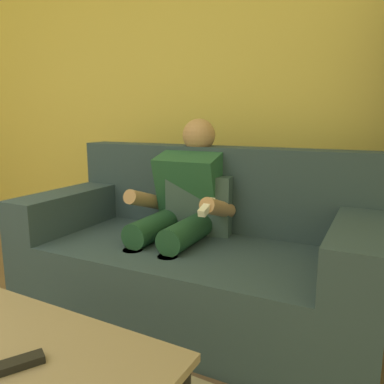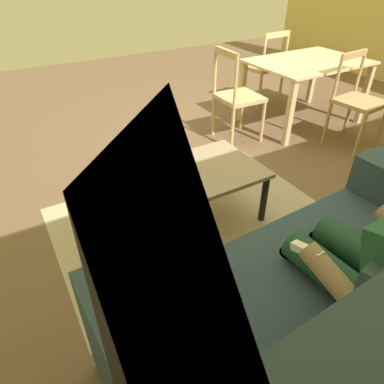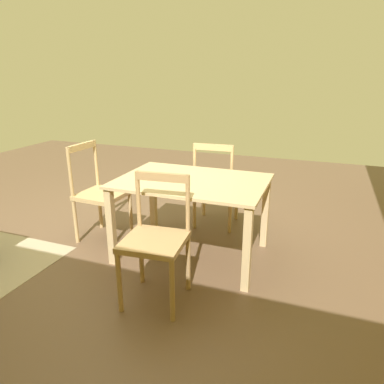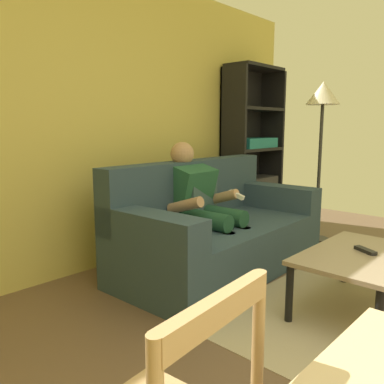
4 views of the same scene
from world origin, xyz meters
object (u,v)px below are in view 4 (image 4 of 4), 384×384
Objects in this scene: couch at (216,231)px; coffee_table at (360,260)px; tv_remote at (365,250)px; floor_lamp at (322,108)px; person_lounging at (203,205)px; bookshelf at (251,161)px.

couch is 1.26m from coffee_table.
couch is 2.04× the size of coffee_table.
couch is at bearing -58.16° from tv_remote.
coffee_table is (0.02, -1.26, 0.02)m from couch.
couch is 1.85m from floor_lamp.
person_lounging is 0.57× the size of bookshelf.
tv_remote is 0.10× the size of floor_lamp.
coffee_table is at bearing 15.90° from tv_remote.
coffee_table is 0.50× the size of bookshelf.
person_lounging is 1.14× the size of coffee_table.
coffee_table is 2.42m from bookshelf.
coffee_table is 0.57× the size of floor_lamp.
bookshelf reaches higher than floor_lamp.
coffee_table is at bearing -89.28° from couch.
tv_remote is at bearing -126.04° from bookshelf.
person_lounging is 1.34m from tv_remote.
tv_remote is (0.05, -0.01, 0.06)m from coffee_table.
floor_lamp is at bearing -11.24° from person_lounging.
floor_lamp is (1.43, 0.99, 1.10)m from coffee_table.
person_lounging reaches higher than tv_remote.
couch is 1.28m from tv_remote.
person_lounging is 6.68× the size of tv_remote.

